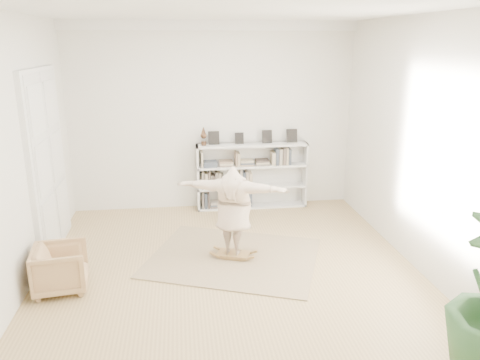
# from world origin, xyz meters

# --- Properties ---
(floor) EXTENTS (6.00, 6.00, 0.00)m
(floor) POSITION_xyz_m (0.00, 0.00, 0.00)
(floor) COLOR #A28453
(floor) RESTS_ON ground
(room_shell) EXTENTS (6.00, 6.00, 6.00)m
(room_shell) POSITION_xyz_m (0.00, 2.94, 3.51)
(room_shell) COLOR silver
(room_shell) RESTS_ON floor
(doors) EXTENTS (0.09, 1.78, 2.92)m
(doors) POSITION_xyz_m (-2.70, 1.30, 1.40)
(doors) COLOR white
(doors) RESTS_ON floor
(bookshelf) EXTENTS (2.20, 0.35, 1.64)m
(bookshelf) POSITION_xyz_m (0.74, 2.82, 0.64)
(bookshelf) COLOR silver
(bookshelf) RESTS_ON floor
(armchair) EXTENTS (0.77, 0.75, 0.63)m
(armchair) POSITION_xyz_m (-2.30, -0.13, 0.31)
(armchair) COLOR tan
(armchair) RESTS_ON floor
(rug) EXTENTS (3.06, 2.78, 0.02)m
(rug) POSITION_xyz_m (0.11, 0.52, 0.01)
(rug) COLOR tan
(rug) RESTS_ON floor
(rocker_board) EXTENTS (0.56, 0.45, 0.10)m
(rocker_board) POSITION_xyz_m (0.11, 0.52, 0.07)
(rocker_board) COLOR olive
(rocker_board) RESTS_ON rug
(person) EXTENTS (1.77, 1.06, 1.39)m
(person) POSITION_xyz_m (0.11, 0.52, 0.82)
(person) COLOR beige
(person) RESTS_ON rocker_board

